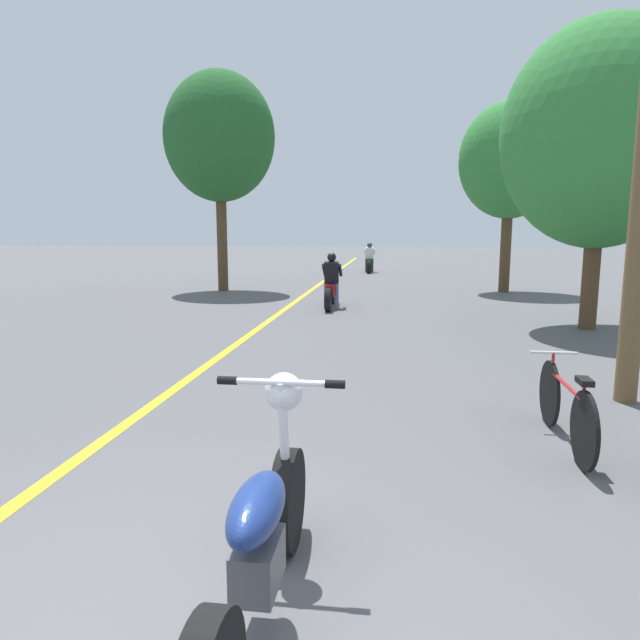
{
  "coord_description": "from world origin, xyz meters",
  "views": [
    {
      "loc": [
        0.95,
        -2.06,
        1.95
      ],
      "look_at": [
        0.1,
        4.38,
        0.9
      ],
      "focal_mm": 32.0,
      "sensor_mm": 36.0,
      "label": 1
    }
  ],
  "objects_px": {
    "roadside_tree_right_near": "(601,135)",
    "bicycle_parked": "(566,407)",
    "motorcycle_rider_lead": "(332,287)",
    "motorcycle_rider_far": "(369,261)",
    "roadside_tree_right_far": "(510,161)",
    "motorcycle_foreground": "(261,539)",
    "roadside_tree_left": "(219,138)"
  },
  "relations": [
    {
      "from": "roadside_tree_right_near",
      "to": "roadside_tree_right_far",
      "type": "distance_m",
      "value": 6.62
    },
    {
      "from": "roadside_tree_right_near",
      "to": "roadside_tree_left",
      "type": "bearing_deg",
      "value": 147.46
    },
    {
      "from": "roadside_tree_right_near",
      "to": "motorcycle_foreground",
      "type": "height_order",
      "value": "roadside_tree_right_near"
    },
    {
      "from": "motorcycle_rider_lead",
      "to": "roadside_tree_right_far",
      "type": "bearing_deg",
      "value": 41.0
    },
    {
      "from": "bicycle_parked",
      "to": "motorcycle_rider_far",
      "type": "bearing_deg",
      "value": 97.55
    },
    {
      "from": "roadside_tree_left",
      "to": "motorcycle_rider_lead",
      "type": "bearing_deg",
      "value": -42.27
    },
    {
      "from": "motorcycle_rider_lead",
      "to": "motorcycle_rider_far",
      "type": "distance_m",
      "value": 11.7
    },
    {
      "from": "roadside_tree_right_far",
      "to": "roadside_tree_left",
      "type": "relative_size",
      "value": 0.86
    },
    {
      "from": "motorcycle_rider_lead",
      "to": "motorcycle_rider_far",
      "type": "xyz_separation_m",
      "value": [
        0.39,
        11.69,
        -0.01
      ]
    },
    {
      "from": "roadside_tree_left",
      "to": "motorcycle_foreground",
      "type": "height_order",
      "value": "roadside_tree_left"
    },
    {
      "from": "bicycle_parked",
      "to": "roadside_tree_right_near",
      "type": "bearing_deg",
      "value": 71.06
    },
    {
      "from": "roadside_tree_right_near",
      "to": "motorcycle_rider_lead",
      "type": "relative_size",
      "value": 2.89
    },
    {
      "from": "roadside_tree_right_far",
      "to": "motorcycle_rider_lead",
      "type": "relative_size",
      "value": 2.86
    },
    {
      "from": "roadside_tree_right_far",
      "to": "motorcycle_rider_lead",
      "type": "bearing_deg",
      "value": -139.0
    },
    {
      "from": "roadside_tree_right_near",
      "to": "bicycle_parked",
      "type": "bearing_deg",
      "value": -108.94
    },
    {
      "from": "motorcycle_foreground",
      "to": "motorcycle_rider_lead",
      "type": "xyz_separation_m",
      "value": [
        -0.94,
        11.44,
        0.06
      ]
    },
    {
      "from": "motorcycle_foreground",
      "to": "motorcycle_rider_far",
      "type": "height_order",
      "value": "motorcycle_rider_far"
    },
    {
      "from": "roadside_tree_left",
      "to": "motorcycle_rider_lead",
      "type": "distance_m",
      "value": 6.66
    },
    {
      "from": "motorcycle_rider_lead",
      "to": "bicycle_parked",
      "type": "relative_size",
      "value": 1.16
    },
    {
      "from": "bicycle_parked",
      "to": "roadside_tree_left",
      "type": "bearing_deg",
      "value": 119.56
    },
    {
      "from": "roadside_tree_left",
      "to": "motorcycle_rider_far",
      "type": "distance_m",
      "value": 10.13
    },
    {
      "from": "roadside_tree_left",
      "to": "motorcycle_rider_lead",
      "type": "relative_size",
      "value": 3.33
    },
    {
      "from": "roadside_tree_right_near",
      "to": "motorcycle_rider_lead",
      "type": "bearing_deg",
      "value": 156.17
    },
    {
      "from": "bicycle_parked",
      "to": "roadside_tree_right_far",
      "type": "bearing_deg",
      "value": 82.16
    },
    {
      "from": "roadside_tree_right_far",
      "to": "bicycle_parked",
      "type": "distance_m",
      "value": 13.62
    },
    {
      "from": "motorcycle_foreground",
      "to": "motorcycle_rider_far",
      "type": "relative_size",
      "value": 1.09
    },
    {
      "from": "motorcycle_rider_lead",
      "to": "bicycle_parked",
      "type": "xyz_separation_m",
      "value": [
        3.11,
        -8.76,
        -0.16
      ]
    },
    {
      "from": "roadside_tree_left",
      "to": "motorcycle_rider_lead",
      "type": "xyz_separation_m",
      "value": [
        3.85,
        -3.5,
        -4.16
      ]
    },
    {
      "from": "roadside_tree_right_far",
      "to": "motorcycle_rider_lead",
      "type": "distance_m",
      "value": 7.34
    },
    {
      "from": "roadside_tree_right_near",
      "to": "roadside_tree_right_far",
      "type": "xyz_separation_m",
      "value": [
        -0.41,
        6.6,
        0.29
      ]
    },
    {
      "from": "motorcycle_foreground",
      "to": "bicycle_parked",
      "type": "relative_size",
      "value": 1.24
    },
    {
      "from": "roadside_tree_right_near",
      "to": "motorcycle_foreground",
      "type": "distance_m",
      "value": 10.59
    }
  ]
}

